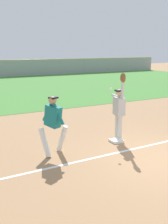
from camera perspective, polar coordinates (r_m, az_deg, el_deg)
ground_plane at (r=8.09m, az=17.13°, el=-9.56°), size 77.43×77.43×0.00m
outfield_grass at (r=22.33m, az=-14.05°, el=4.90°), size 43.54×17.75×0.01m
first_base at (r=9.23m, az=6.70°, el=-5.94°), size 0.38×0.38×0.08m
fielder at (r=9.22m, az=7.32°, el=1.00°), size 0.33×0.90×2.28m
runner at (r=7.90m, az=-6.42°, el=-1.94°), size 0.89×0.81×1.72m
baseball at (r=8.84m, az=5.54°, el=4.82°), size 0.07×0.07×0.07m
parked_car_black at (r=35.49m, az=-11.31°, el=9.03°), size 4.58×2.48×1.25m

